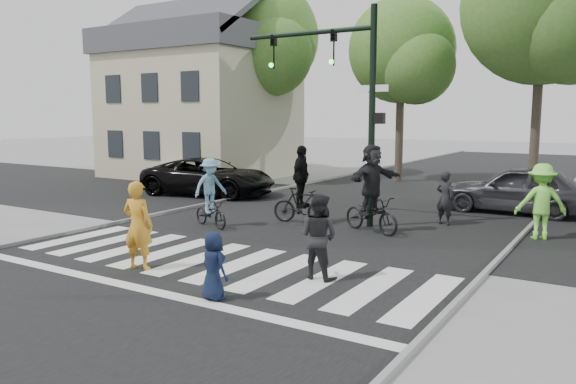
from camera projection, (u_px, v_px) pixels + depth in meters
name	position (u px, v px, depth m)	size (l,w,h in m)	color
ground	(186.00, 273.00, 11.05)	(120.00, 120.00, 0.00)	gray
road_stem	(311.00, 229.00, 15.26)	(10.00, 70.00, 0.01)	black
road_cross	(358.00, 213.00, 17.78)	(70.00, 10.00, 0.01)	black
curb_left	(173.00, 211.00, 17.89)	(0.10, 70.00, 0.10)	gray
curb_right	(506.00, 251.00, 12.61)	(0.10, 70.00, 0.10)	gray
crosswalk	(208.00, 265.00, 11.60)	(10.00, 3.85, 0.01)	silver
traffic_signal	(344.00, 85.00, 15.55)	(4.45, 0.29, 6.00)	black
bg_tree_0	(193.00, 59.00, 30.85)	(5.46, 5.20, 8.97)	brown
bg_tree_1	(263.00, 42.00, 27.71)	(6.09, 5.80, 9.80)	brown
bg_tree_2	(405.00, 54.00, 25.16)	(5.04, 4.80, 8.40)	brown
bg_tree_3	(551.00, 10.00, 20.70)	(6.30, 6.00, 10.20)	brown
house	(201.00, 101.00, 28.30)	(8.40, 8.10, 8.82)	#BFB998
pedestrian_woman	(138.00, 225.00, 11.21)	(0.66, 0.43, 1.80)	orange
pedestrian_child	(214.00, 266.00, 9.39)	(0.57, 0.37, 1.17)	#0F1932
pedestrian_adult	(318.00, 236.00, 10.58)	(0.79, 0.62, 1.64)	black
cyclist_left	(211.00, 197.00, 15.47)	(1.60, 1.11, 1.92)	black
cyclist_mid	(301.00, 192.00, 16.00)	(1.76, 1.09, 2.23)	black
cyclist_right	(372.00, 193.00, 14.74)	(1.96, 1.81, 2.35)	black
car_suv	(209.00, 177.00, 21.65)	(2.39, 5.18, 1.44)	black
car_grey	(518.00, 189.00, 17.68)	(1.82, 4.52, 1.54)	#333339
bystander_hivis	(541.00, 202.00, 13.96)	(1.23, 0.71, 1.90)	#89FF4D
bystander_dark	(445.00, 198.00, 15.78)	(0.56, 0.37, 1.53)	black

